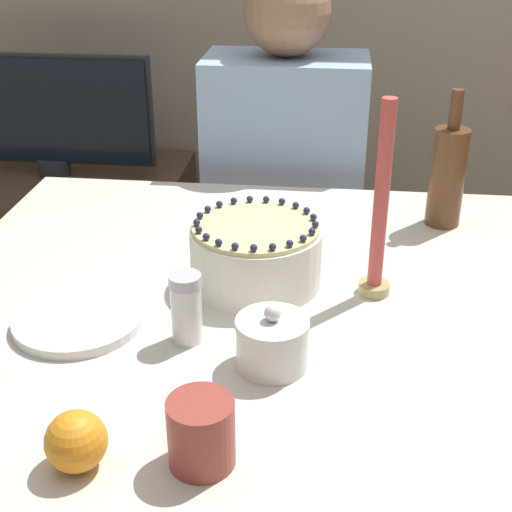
{
  "coord_description": "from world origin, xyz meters",
  "views": [
    {
      "loc": [
        0.07,
        -0.96,
        1.35
      ],
      "look_at": [
        -0.05,
        0.12,
        0.8
      ],
      "focal_mm": 50.0,
      "sensor_mm": 36.0,
      "label": 1
    }
  ],
  "objects_px": {
    "sugar_bowl": "(271,342)",
    "bottle": "(447,175)",
    "sugar_shaker": "(186,308)",
    "candle": "(380,217)",
    "tv_monitor": "(48,113)",
    "person_man_blue_shirt": "(283,235)",
    "cake": "(256,254)"
  },
  "relations": [
    {
      "from": "candle",
      "to": "bottle",
      "type": "height_order",
      "value": "candle"
    },
    {
      "from": "sugar_shaker",
      "to": "person_man_blue_shirt",
      "type": "bearing_deg",
      "value": 84.39
    },
    {
      "from": "candle",
      "to": "sugar_shaker",
      "type": "bearing_deg",
      "value": -148.38
    },
    {
      "from": "sugar_shaker",
      "to": "candle",
      "type": "height_order",
      "value": "candle"
    },
    {
      "from": "tv_monitor",
      "to": "candle",
      "type": "bearing_deg",
      "value": -45.87
    },
    {
      "from": "sugar_shaker",
      "to": "sugar_bowl",
      "type": "bearing_deg",
      "value": -21.26
    },
    {
      "from": "sugar_bowl",
      "to": "tv_monitor",
      "type": "bearing_deg",
      "value": 123.41
    },
    {
      "from": "candle",
      "to": "tv_monitor",
      "type": "bearing_deg",
      "value": 134.13
    },
    {
      "from": "person_man_blue_shirt",
      "to": "sugar_shaker",
      "type": "bearing_deg",
      "value": 84.39
    },
    {
      "from": "sugar_shaker",
      "to": "bottle",
      "type": "xyz_separation_m",
      "value": [
        0.43,
        0.48,
        0.05
      ]
    },
    {
      "from": "candle",
      "to": "person_man_blue_shirt",
      "type": "relative_size",
      "value": 0.28
    },
    {
      "from": "sugar_bowl",
      "to": "sugar_shaker",
      "type": "xyz_separation_m",
      "value": [
        -0.13,
        0.05,
        0.02
      ]
    },
    {
      "from": "bottle",
      "to": "tv_monitor",
      "type": "xyz_separation_m",
      "value": [
        -1.1,
        0.67,
        -0.1
      ]
    },
    {
      "from": "cake",
      "to": "person_man_blue_shirt",
      "type": "xyz_separation_m",
      "value": [
        0.0,
        0.66,
        -0.27
      ]
    },
    {
      "from": "person_man_blue_shirt",
      "to": "candle",
      "type": "bearing_deg",
      "value": 106.7
    },
    {
      "from": "cake",
      "to": "candle",
      "type": "bearing_deg",
      "value": -4.19
    },
    {
      "from": "cake",
      "to": "tv_monitor",
      "type": "height_order",
      "value": "tv_monitor"
    },
    {
      "from": "cake",
      "to": "sugar_shaker",
      "type": "bearing_deg",
      "value": -113.52
    },
    {
      "from": "sugar_shaker",
      "to": "bottle",
      "type": "relative_size",
      "value": 0.4
    },
    {
      "from": "cake",
      "to": "bottle",
      "type": "distance_m",
      "value": 0.46
    },
    {
      "from": "cake",
      "to": "candle",
      "type": "xyz_separation_m",
      "value": [
        0.2,
        -0.01,
        0.09
      ]
    },
    {
      "from": "person_man_blue_shirt",
      "to": "bottle",
      "type": "bearing_deg",
      "value": 133.57
    },
    {
      "from": "sugar_bowl",
      "to": "bottle",
      "type": "height_order",
      "value": "bottle"
    },
    {
      "from": "sugar_bowl",
      "to": "person_man_blue_shirt",
      "type": "relative_size",
      "value": 0.09
    },
    {
      "from": "bottle",
      "to": "sugar_bowl",
      "type": "bearing_deg",
      "value": -119.68
    },
    {
      "from": "cake",
      "to": "candle",
      "type": "relative_size",
      "value": 0.67
    },
    {
      "from": "candle",
      "to": "tv_monitor",
      "type": "relative_size",
      "value": 0.51
    },
    {
      "from": "bottle",
      "to": "sugar_shaker",
      "type": "bearing_deg",
      "value": -132.16
    },
    {
      "from": "sugar_bowl",
      "to": "bottle",
      "type": "xyz_separation_m",
      "value": [
        0.3,
        0.53,
        0.07
      ]
    },
    {
      "from": "sugar_bowl",
      "to": "sugar_shaker",
      "type": "relative_size",
      "value": 0.94
    },
    {
      "from": "sugar_bowl",
      "to": "candle",
      "type": "height_order",
      "value": "candle"
    },
    {
      "from": "sugar_bowl",
      "to": "sugar_shaker",
      "type": "distance_m",
      "value": 0.14
    }
  ]
}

